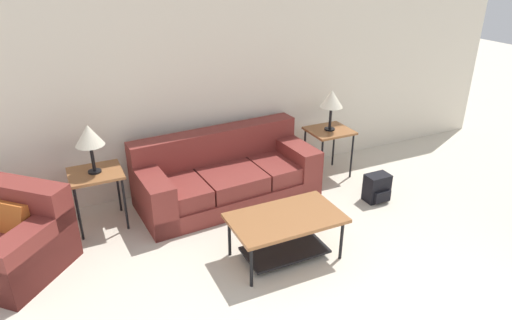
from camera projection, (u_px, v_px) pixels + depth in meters
wall_back at (221, 84)px, 5.66m from camera, size 8.81×0.06×2.60m
couch at (226, 177)px, 5.56m from camera, size 2.21×1.07×0.82m
armchair at (11, 243)px, 4.31m from camera, size 1.28×1.28×0.80m
coffee_table at (285, 227)px, 4.45m from camera, size 1.09×0.64×0.47m
side_table_left at (96, 178)px, 4.89m from camera, size 0.56×0.51×0.65m
side_table_right at (329, 135)px, 6.04m from camera, size 0.56×0.51×0.65m
table_lamp_left at (89, 136)px, 4.69m from camera, size 0.30×0.30×0.53m
table_lamp_right at (332, 100)px, 5.84m from camera, size 0.30×0.30×0.53m
backpack at (377, 188)px, 5.56m from camera, size 0.29×0.27×0.34m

